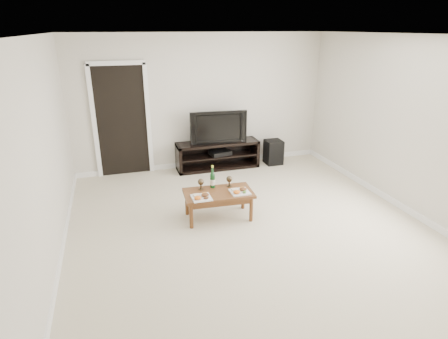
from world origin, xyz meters
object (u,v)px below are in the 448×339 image
media_console (218,155)px  coffee_table (218,205)px  subwoofer (273,152)px  television (217,126)px

media_console → coffee_table: media_console is taller
subwoofer → coffee_table: (-1.76, -1.96, -0.04)m
media_console → subwoofer: bearing=-3.8°
television → subwoofer: bearing=0.7°
subwoofer → coffee_table: subwoofer is taller
media_console → television: bearing=0.0°
media_console → television: size_ratio=1.48×
media_console → coffee_table: (-0.57, -2.04, -0.07)m
television → coffee_table: size_ratio=1.11×
subwoofer → coffee_table: size_ratio=0.50×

